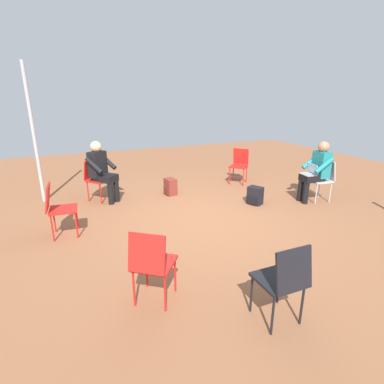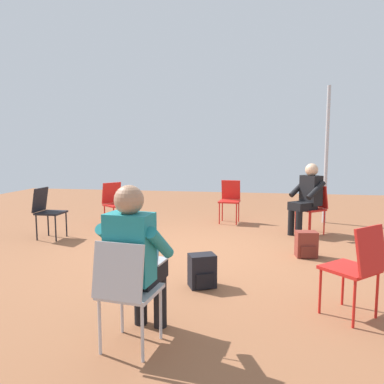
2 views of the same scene
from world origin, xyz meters
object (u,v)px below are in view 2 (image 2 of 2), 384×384
at_px(chair_south, 47,209).
at_px(backpack_near_laptop_user, 306,246).
at_px(chair_west, 230,198).
at_px(chair_northwest, 313,206).
at_px(chair_southwest, 115,201).
at_px(chair_east, 126,287).
at_px(person_with_laptop, 136,255).
at_px(chair_northeast, 357,264).
at_px(person_in_black, 307,195).
at_px(backpack_by_empty_chair, 202,273).

height_order(chair_south, backpack_near_laptop_user, chair_south).
xyz_separation_m(chair_south, chair_west, (-1.89, 2.90, 0.00)).
relative_size(chair_south, chair_northwest, 1.00).
height_order(chair_southwest, backpack_near_laptop_user, chair_southwest).
relative_size(chair_northwest, backpack_near_laptop_user, 2.36).
bearing_deg(chair_east, person_with_laptop, 90.00).
relative_size(chair_northeast, person_in_black, 0.69).
bearing_deg(chair_northeast, chair_south, 108.87).
relative_size(chair_northwest, chair_west, 1.00).
bearing_deg(chair_southwest, chair_northwest, 129.80).
distance_m(chair_southwest, chair_west, 2.28).
height_order(chair_east, chair_southwest, same).
xyz_separation_m(chair_south, chair_east, (3.11, 2.50, 0.00)).
relative_size(chair_east, person_with_laptop, 0.69).
bearing_deg(chair_west, chair_northwest, 158.29).
bearing_deg(backpack_by_empty_chair, person_in_black, 152.70).
height_order(chair_south, backpack_by_empty_chair, chair_south).
xyz_separation_m(chair_east, backpack_by_empty_chair, (-1.39, 0.36, -0.34)).
height_order(backpack_near_laptop_user, backpack_by_empty_chair, same).
bearing_deg(chair_northwest, chair_east, 115.84).
bearing_deg(chair_northwest, chair_southwest, 51.70).
distance_m(chair_south, backpack_near_laptop_user, 4.15).
bearing_deg(backpack_near_laptop_user, person_with_laptop, -31.83).
bearing_deg(person_with_laptop, chair_south, 137.98).
distance_m(chair_east, backpack_near_laptop_user, 3.20).
distance_m(chair_east, backpack_by_empty_chair, 1.47).
xyz_separation_m(chair_southwest, chair_west, (-0.86, 2.12, 0.00)).
xyz_separation_m(chair_east, chair_west, (-5.01, 0.39, 0.00)).
relative_size(chair_south, chair_east, 1.00).
distance_m(chair_southwest, backpack_near_laptop_user, 3.64).
distance_m(chair_northeast, chair_east, 2.00).
relative_size(chair_northeast, backpack_by_empty_chair, 2.36).
xyz_separation_m(chair_northwest, chair_southwest, (0.11, -3.64, 0.00)).
distance_m(chair_northwest, chair_west, 1.69).
height_order(chair_northeast, backpack_near_laptop_user, chair_northeast).
height_order(chair_northeast, person_in_black, person_in_black).
bearing_deg(chair_northeast, chair_east, 161.89).
bearing_deg(person_in_black, chair_west, 18.34).
xyz_separation_m(chair_south, chair_northwest, (-1.14, 4.42, 0.00)).
bearing_deg(person_in_black, chair_northwest, -90.00).
relative_size(chair_west, backpack_near_laptop_user, 2.36).
xyz_separation_m(chair_west, backpack_by_empty_chair, (3.62, -0.03, -0.34)).
distance_m(chair_northeast, backpack_near_laptop_user, 1.92).
bearing_deg(chair_northeast, chair_northwest, 44.75).
height_order(chair_northwest, person_with_laptop, person_with_laptop).
bearing_deg(chair_west, chair_northeast, 113.42).
relative_size(chair_northwest, person_in_black, 0.69).
xyz_separation_m(chair_southwest, backpack_by_empty_chair, (2.76, 2.08, -0.34)).
bearing_deg(backpack_by_empty_chair, chair_northeast, 69.85).
distance_m(chair_northwest, chair_east, 4.67).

